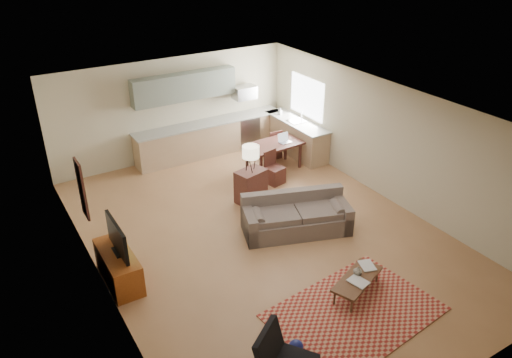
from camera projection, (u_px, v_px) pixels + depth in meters
room at (264, 176)px, 9.64m from camera, size 9.00×9.00×9.00m
kitchen_counter_back at (210, 138)px, 13.63m from camera, size 4.26×0.64×0.92m
kitchen_counter_right at (296, 137)px, 13.67m from camera, size 0.64×2.26×0.92m
kitchen_range at (245, 130)px, 14.14m from camera, size 0.62×0.62×0.90m
kitchen_microwave at (244, 92)px, 13.65m from camera, size 0.62×0.40×0.35m
upper_cabinets at (184, 87)px, 12.78m from camera, size 2.80×0.34×0.70m
window_right at (307, 97)px, 13.31m from camera, size 0.02×1.40×1.05m
wall_art_left at (82, 189)px, 8.75m from camera, size 0.06×0.42×1.10m
triptych at (168, 95)px, 12.80m from camera, size 1.70×0.04×0.50m
rug at (355, 312)px, 8.21m from camera, size 2.86×2.14×0.02m
sofa at (296, 215)px, 10.18m from camera, size 2.47×1.67×0.79m
coffee_table at (356, 286)px, 8.56m from camera, size 1.20×0.83×0.34m
book_a at (354, 285)px, 8.30m from camera, size 0.38×0.43×0.03m
book_b at (361, 267)px, 8.75m from camera, size 0.43×0.47×0.02m
vase at (358, 271)px, 8.53m from camera, size 0.23×0.23×0.16m
tv_credenza at (119, 267)px, 8.81m from camera, size 0.50×1.31×0.60m
tv at (117, 238)px, 8.55m from camera, size 0.10×1.00×0.60m
console_table at (251, 186)px, 11.30m from camera, size 0.75×0.59×0.78m
table_lamp at (251, 158)px, 10.97m from camera, size 0.43×0.43×0.62m
dining_table at (274, 156)px, 12.77m from camera, size 1.48×0.91×0.72m
dining_chair_near at (275, 168)px, 12.08m from camera, size 0.47×0.48×0.82m
dining_chair_far at (273, 143)px, 13.42m from camera, size 0.41×0.43×0.81m
laptop at (286, 138)px, 12.61m from camera, size 0.32×0.24×0.23m
soap_bottle at (280, 111)px, 13.87m from camera, size 0.13×0.13×0.19m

